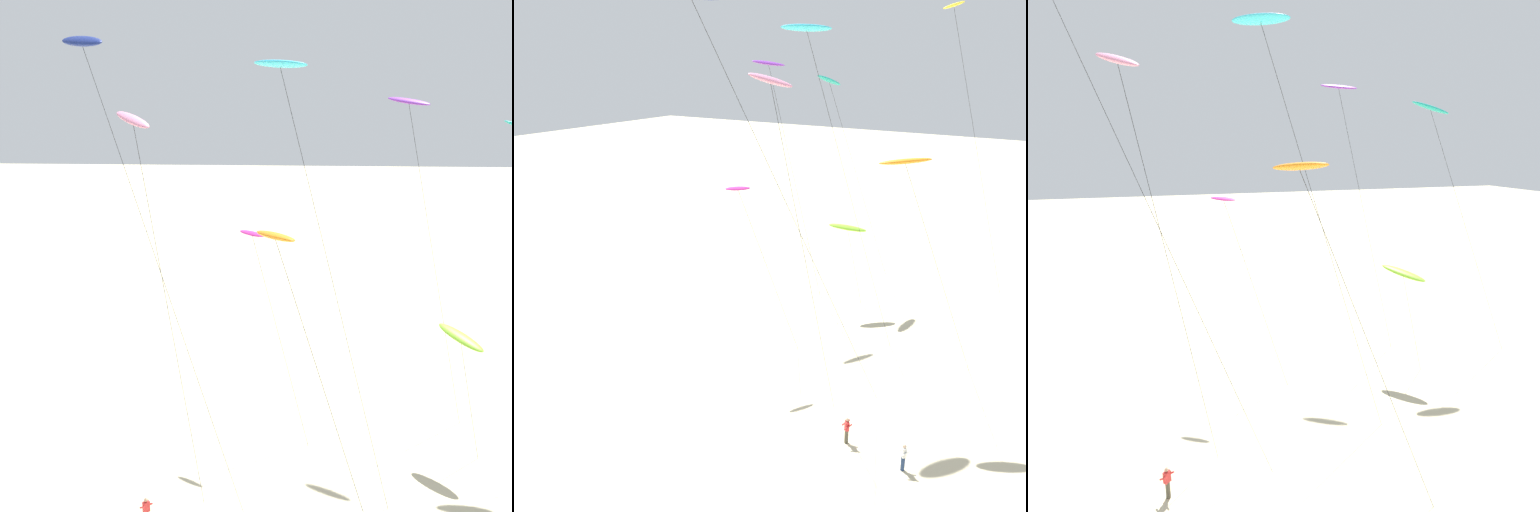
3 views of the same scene
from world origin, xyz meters
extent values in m
ellipsoid|color=#8CD833|center=(13.40, 7.92, 7.34)|extent=(2.69, 3.23, 1.07)
cylinder|color=#262626|center=(14.09, 7.40, 3.59)|extent=(1.41, 1.08, 7.19)
ellipsoid|color=purple|center=(10.60, 14.05, 20.51)|extent=(2.74, 2.11, 0.75)
cylinder|color=#262626|center=(12.64, 12.51, 10.21)|extent=(4.10, 3.12, 20.42)
ellipsoid|color=#33BFE0|center=(2.71, 6.45, 22.69)|extent=(3.34, 2.85, 0.64)
cylinder|color=#262626|center=(5.73, 4.16, 11.28)|extent=(6.06, 4.61, 22.57)
ellipsoid|color=orange|center=(2.69, -0.23, 15.37)|extent=(2.35, 3.09, 0.70)
cylinder|color=#262626|center=(5.35, -2.26, 7.62)|extent=(5.36, 4.08, 15.25)
ellipsoid|color=navy|center=(-7.54, 6.85, 23.81)|extent=(3.22, 2.85, 0.97)
cylinder|color=#262626|center=(-3.04, 3.43, 11.82)|extent=(9.03, 6.86, 23.66)
ellipsoid|color=pink|center=(-4.52, 4.49, 20.02)|extent=(2.31, 2.02, 1.09)
cylinder|color=#262626|center=(-2.79, 3.18, 9.95)|extent=(3.49, 2.66, 19.90)
ellipsoid|color=#D8339E|center=(1.03, 10.49, 12.80)|extent=(1.78, 1.35, 0.40)
cylinder|color=#262626|center=(2.84, 9.11, 6.37)|extent=(3.66, 2.78, 12.75)
cube|color=red|center=(-3.71, -0.17, 1.17)|extent=(0.39, 0.37, 0.58)
sphere|color=tan|center=(-3.71, -0.17, 1.57)|extent=(0.20, 0.20, 0.20)
cylinder|color=red|center=(-3.88, -0.31, 1.22)|extent=(0.39, 0.44, 0.39)
cylinder|color=red|center=(-3.55, -0.02, 1.22)|extent=(0.39, 0.44, 0.39)
camera|label=1|loc=(3.32, -28.20, 22.43)|focal=46.07mm
camera|label=2|loc=(-29.61, -11.06, 21.32)|focal=40.38mm
camera|label=3|loc=(-3.37, -18.06, 16.25)|focal=30.36mm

